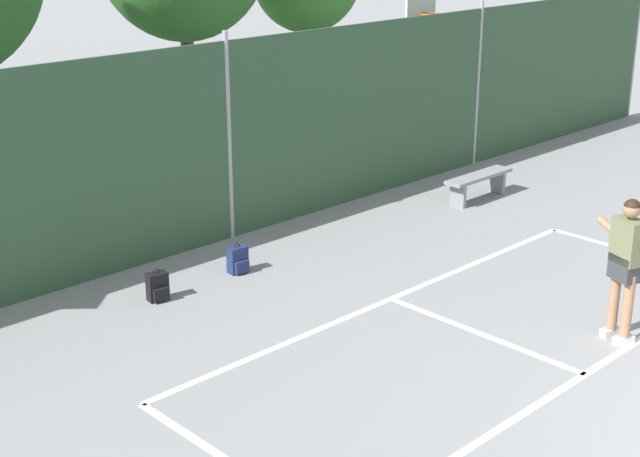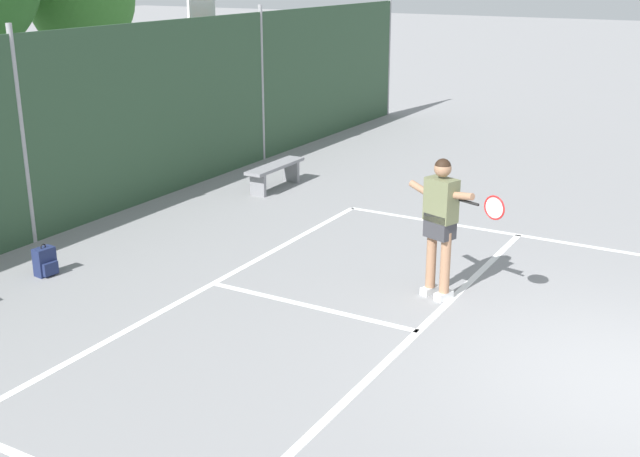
{
  "view_description": "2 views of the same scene",
  "coord_description": "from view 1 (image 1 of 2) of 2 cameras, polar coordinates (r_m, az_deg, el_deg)",
  "views": [
    {
      "loc": [
        -8.89,
        -2.25,
        5.21
      ],
      "look_at": [
        -0.81,
        6.09,
        1.09
      ],
      "focal_mm": 51.94,
      "sensor_mm": 36.0,
      "label": 1
    },
    {
      "loc": [
        -8.07,
        -0.79,
        4.14
      ],
      "look_at": [
        0.51,
        4.11,
        0.87
      ],
      "focal_mm": 44.89,
      "sensor_mm": 36.0,
      "label": 2
    }
  ],
  "objects": [
    {
      "name": "tennis_player",
      "position": [
        11.86,
        18.4,
        -1.71
      ],
      "size": [
        0.44,
        1.4,
        1.85
      ],
      "color": "silver",
      "rests_on": "ground"
    },
    {
      "name": "courtside_bench",
      "position": [
        17.23,
        9.74,
        2.91
      ],
      "size": [
        1.6,
        0.36,
        0.48
      ],
      "color": "gray",
      "rests_on": "ground"
    },
    {
      "name": "backpack_navy",
      "position": [
        13.73,
        -5.07,
        -1.97
      ],
      "size": [
        0.3,
        0.27,
        0.46
      ],
      "color": "navy",
      "rests_on": "ground"
    },
    {
      "name": "tennis_ball",
      "position": [
        14.59,
        18.63,
        -2.31
      ],
      "size": [
        0.07,
        0.07,
        0.07
      ],
      "primitive_type": "sphere",
      "color": "#CCE033",
      "rests_on": "ground"
    },
    {
      "name": "chainlink_fence",
      "position": [
        14.79,
        -5.65,
        5.32
      ],
      "size": [
        26.09,
        0.09,
        3.34
      ],
      "color": "#2D4C33",
      "rests_on": "ground"
    },
    {
      "name": "backpack_black",
      "position": [
        12.93,
        -9.96,
        -3.59
      ],
      "size": [
        0.31,
        0.28,
        0.46
      ],
      "color": "black",
      "rests_on": "ground"
    },
    {
      "name": "basketball_hoop",
      "position": [
        19.82,
        6.05,
        11.03
      ],
      "size": [
        0.9,
        0.67,
        3.55
      ],
      "color": "yellow",
      "rests_on": "ground"
    }
  ]
}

